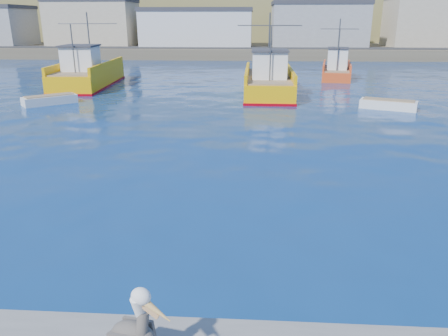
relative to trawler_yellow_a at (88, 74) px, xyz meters
The scene contains 9 objects.
ground 33.93m from the trawler_yellow_a, 62.20° to the right, with size 260.00×260.00×0.00m, color #071D53.
dock_bollards 37.22m from the trawler_yellow_a, 63.82° to the right, with size 36.20×0.20×0.30m.
far_shore 81.15m from the trawler_yellow_a, 78.70° to the left, with size 200.00×81.00×24.00m.
trawler_yellow_a is the anchor object (origin of this frame).
trawler_yellow_b 16.88m from the trawler_yellow_a, 12.30° to the right, with size 5.25×11.10×6.49m.
boat_orange 24.82m from the trawler_yellow_a, 15.96° to the left, with size 4.00×7.69×5.95m.
skiff_left 9.08m from the trawler_yellow_a, 87.37° to the right, with size 3.66×3.43×0.81m.
skiff_mid 26.31m from the trawler_yellow_a, 20.72° to the right, with size 3.94×2.61×0.81m.
pelican 36.74m from the trawler_yellow_a, 68.65° to the right, with size 1.18×0.72×1.48m.
Camera 1 is at (-0.64, -9.90, 5.89)m, focal length 35.00 mm.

